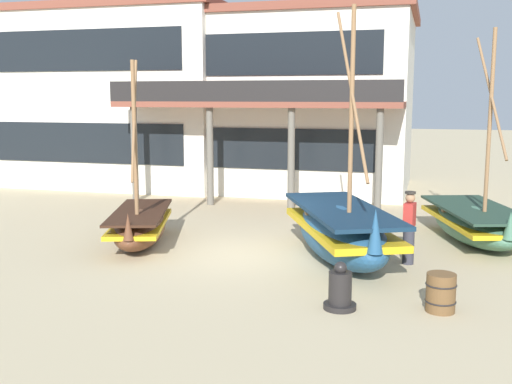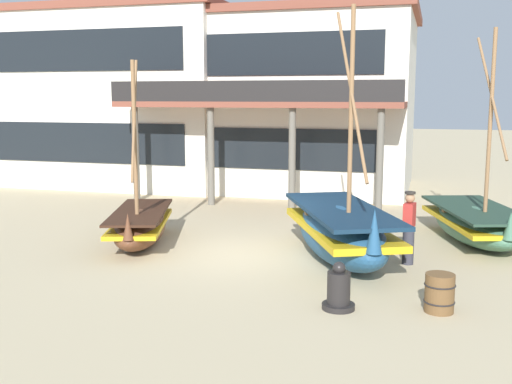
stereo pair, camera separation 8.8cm
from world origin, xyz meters
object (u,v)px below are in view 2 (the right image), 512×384
object	(u,v)px
fishing_boat_far_right	(477,223)
capstan_winch	(339,291)
fishing_boat_near_left	(140,225)
fisherman_by_hull	(409,229)
harbor_building_annex	(118,97)
fishing_boat_centre_large	(341,231)
harbor_building_main	(286,101)
wooden_barrel	(440,293)

from	to	relation	value
fishing_boat_far_right	capstan_winch	size ratio (longest dim) A/B	6.20
fishing_boat_near_left	fisherman_by_hull	size ratio (longest dim) A/B	2.80
harbor_building_annex	fishing_boat_far_right	bearing A→B (deg)	-27.26
fishing_boat_near_left	fishing_boat_centre_large	distance (m)	5.24
fishing_boat_far_right	harbor_building_annex	bearing A→B (deg)	152.74
fishing_boat_centre_large	fishing_boat_far_right	size ratio (longest dim) A/B	1.05
fisherman_by_hull	fishing_boat_far_right	bearing A→B (deg)	58.29
fishing_boat_near_left	harbor_building_main	xyz separation A→B (m)	(1.18, 11.17, 3.07)
fishing_boat_near_left	fishing_boat_centre_large	xyz separation A→B (m)	(5.23, -0.18, 0.20)
wooden_barrel	harbor_building_main	size ratio (longest dim) A/B	0.07
fishing_boat_near_left	wooden_barrel	xyz separation A→B (m)	(7.44, -3.08, -0.16)
fisherman_by_hull	harbor_building_annex	size ratio (longest dim) A/B	0.16
capstan_winch	harbor_building_annex	world-z (taller)	harbor_building_annex
fishing_boat_centre_large	fisherman_by_hull	size ratio (longest dim) A/B	3.40
fishing_boat_near_left	capstan_winch	bearing A→B (deg)	-31.14
wooden_barrel	fishing_boat_far_right	bearing A→B (deg)	80.62
fisherman_by_hull	wooden_barrel	size ratio (longest dim) A/B	2.41
fishing_boat_near_left	fishing_boat_centre_large	bearing A→B (deg)	-1.95
fisherman_by_hull	harbor_building_main	bearing A→B (deg)	116.54
fishing_boat_far_right	fisherman_by_hull	size ratio (longest dim) A/B	3.24
fishing_boat_centre_large	capstan_winch	bearing A→B (deg)	-82.05
capstan_winch	harbor_building_annex	distance (m)	18.27
fishing_boat_near_left	harbor_building_main	size ratio (longest dim) A/B	0.44
fisherman_by_hull	capstan_winch	size ratio (longest dim) A/B	1.91
fishing_boat_near_left	fisherman_by_hull	bearing A→B (deg)	0.04
wooden_barrel	harbor_building_annex	xyz separation A→B (m)	(-13.54, 13.19, 3.40)
fishing_boat_centre_large	fishing_boat_near_left	bearing A→B (deg)	178.05
fishing_boat_far_right	wooden_barrel	bearing A→B (deg)	-99.38
fishing_boat_centre_large	fisherman_by_hull	distance (m)	1.54
fisherman_by_hull	harbor_building_annex	distance (m)	16.61
fishing_boat_centre_large	wooden_barrel	size ratio (longest dim) A/B	8.19
capstan_winch	harbor_building_main	xyz separation A→B (m)	(-4.51, 14.61, 3.24)
fishing_boat_centre_large	harbor_building_annex	xyz separation A→B (m)	(-11.33, 10.28, 3.04)
fishing_boat_near_left	wooden_barrel	world-z (taller)	fishing_boat_near_left
fishing_boat_centre_large	harbor_building_main	xyz separation A→B (m)	(-4.06, 11.35, 2.87)
fishing_boat_centre_large	fisherman_by_hull	world-z (taller)	fishing_boat_centre_large
fisherman_by_hull	wooden_barrel	distance (m)	3.20
harbor_building_annex	fishing_boat_centre_large	bearing A→B (deg)	-42.21
harbor_building_main	harbor_building_annex	bearing A→B (deg)	-171.63
wooden_barrel	harbor_building_annex	world-z (taller)	harbor_building_annex
fishing_boat_centre_large	wooden_barrel	distance (m)	3.66
fisherman_by_hull	harbor_building_main	distance (m)	12.78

